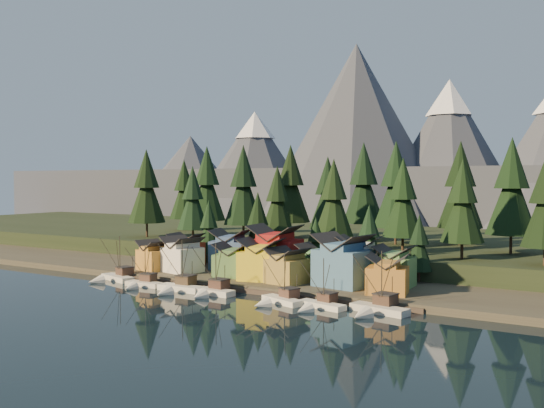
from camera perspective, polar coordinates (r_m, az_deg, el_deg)
The scene contains 45 objects.
ground at distance 120.60m, azimuth -6.86°, elevation -9.40°, with size 500.00×500.00×0.00m, color black.
shore_strip at distance 153.40m, azimuth 2.46°, elevation -6.57°, with size 400.00×50.00×1.50m, color #3A352A.
hillside at distance 198.02m, azimuth 9.47°, elevation -3.93°, with size 420.00×100.00×6.00m, color black.
dock at distance 133.62m, azimuth -2.45°, elevation -8.02°, with size 80.00×4.00×1.00m, color #4F4138.
mountain_ridge at distance 315.98m, azimuth 17.15°, elevation 2.51°, with size 560.00×190.00×90.00m.
boat_0 at distance 151.66m, azimuth -14.74°, elevation -6.19°, with size 11.31×11.79×12.02m.
boat_1 at distance 141.77m, azimuth -12.24°, elevation -6.84°, with size 9.19×9.91×10.60m.
boat_2 at distance 134.36m, azimuth -8.94°, elevation -7.19°, with size 10.89×11.85×12.42m.
boat_3 at distance 129.23m, azimuth -5.76°, elevation -7.51°, with size 9.48×10.22×12.09m.
boat_4 at distance 120.08m, azimuth 0.57°, elevation -8.44°, with size 10.35×10.76×11.04m.
boat_5 at distance 116.07m, azimuth 4.33°, elevation -8.90°, with size 10.48×11.07×10.57m.
boat_6 at distance 113.02m, azimuth 9.73°, elevation -9.00°, with size 11.85×12.51×12.67m.
house_front_0 at distance 156.96m, azimuth -11.00°, elevation -4.68°, with size 9.04×8.74×7.49m.
house_front_1 at distance 152.45m, azimuth -8.44°, elevation -4.62°, with size 10.04×9.79×8.75m.
house_front_2 at distance 144.20m, azimuth -3.67°, elevation -5.18°, with size 9.80×9.85×7.89m.
house_front_3 at distance 139.19m, azimuth -1.01°, elevation -5.12°, with size 10.93×10.60×9.41m.
house_front_4 at distance 134.73m, azimuth 1.45°, elevation -5.74°, with size 8.89×9.38×7.78m.
house_front_5 at distance 131.63m, azimuth 6.71°, elevation -5.14°, with size 12.12×11.32×11.25m.
house_front_6 at distance 124.50m, azimuth 10.81°, elevation -6.43°, with size 9.21×8.88×7.85m.
house_back_0 at distance 161.99m, azimuth -8.09°, elevation -4.22°, with size 9.21×8.95×8.69m.
house_back_1 at distance 156.09m, azimuth -3.93°, elevation -4.18°, with size 10.95×11.03×10.10m.
house_back_2 at distance 146.61m, azimuth 0.31°, elevation -4.22°, with size 12.40×11.60×11.93m.
house_back_3 at distance 139.86m, azimuth 4.23°, elevation -5.36°, with size 8.29×7.43×8.19m.
house_back_4 at distance 137.55m, azimuth 8.28°, elevation -5.04°, with size 11.07×10.78×10.30m.
house_back_5 at distance 132.93m, azimuth 11.44°, elevation -5.67°, with size 8.15×8.24×8.77m.
tree_hill_0 at distance 198.00m, azimuth -11.72°, elevation 1.39°, with size 12.10×12.10×28.18m.
tree_hill_1 at distance 202.47m, azimuth -6.14°, elevation 1.68°, with size 12.74×12.74×29.68m.
tree_hill_2 at distance 180.65m, azimuth -7.47°, elevation 0.35°, with size 9.67×9.67×22.52m.
tree_hill_3 at distance 184.30m, azimuth -2.71°, elevation 1.51°, with size 12.44×12.44×28.97m.
tree_hill_4 at distance 192.85m, azimuth 1.76°, elevation 1.64°, with size 12.69×12.69×29.56m.
tree_hill_5 at distance 166.31m, azimuth 0.51°, elevation 0.15°, with size 9.56×9.56×22.26m.
tree_hill_6 at distance 175.66m, azimuth 5.26°, elevation 0.78°, with size 10.80×10.80×25.17m.
tree_hill_7 at distance 156.03m, azimuth 5.82°, elevation 0.31°, with size 10.23×10.23×23.84m.
tree_hill_8 at distance 175.07m, azimuth 11.58°, elevation 1.50°, with size 12.64×12.64×29.43m.
tree_hill_9 at distance 156.45m, azimuth 12.23°, elevation 0.31°, with size 10.31×10.31×24.02m.
tree_hill_10 at distance 178.09m, azimuth 17.30°, elevation 1.44°, with size 12.60×12.60×29.35m.
tree_hill_11 at distance 147.15m, azimuth 17.49°, elevation -0.01°, with size 10.02×10.02×23.35m.
tree_hill_12 at distance 161.11m, azimuth 21.63°, elevation 1.23°, with size 12.46×12.46×29.02m.
tree_hill_15 at distance 189.45m, azimuth 8.61°, elevation 1.68°, with size 12.90×12.90×30.05m.
tree_hill_16 at distance 221.53m, azimuth -8.26°, elevation 1.16°, with size 11.03×11.03×25.70m.
tree_shore_0 at distance 167.40m, azimuth -5.96°, elevation -2.30°, with size 7.47×7.47×17.39m.
tree_shore_1 at distance 158.16m, azimuth -1.34°, elevation -2.10°, with size 8.47×8.47×19.73m.
tree_shore_2 at distance 150.01m, azimuth 4.15°, elevation -3.59°, with size 5.92×5.92×13.78m.
tree_shore_3 at distance 144.02m, azimuth 9.12°, elevation -3.13°, with size 7.36×7.36×17.15m.
tree_shore_4 at distance 140.07m, azimuth 13.68°, elevation -3.79°, with size 6.47×6.47×15.07m.
Camera 1 is at (73.01, -92.81, 24.51)m, focal length 40.00 mm.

